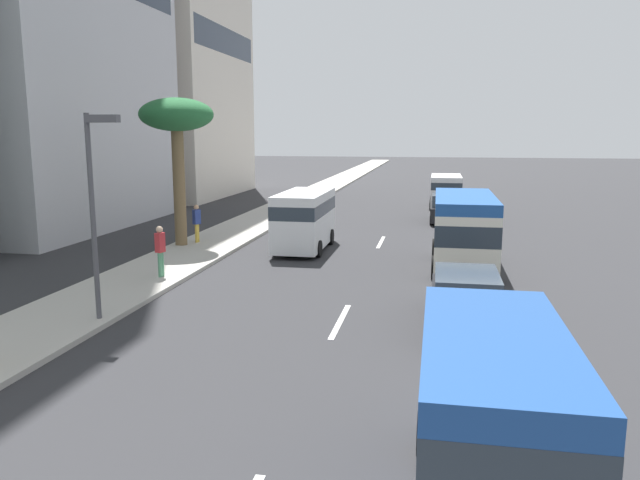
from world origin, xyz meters
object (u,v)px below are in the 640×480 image
(car_sixth, at_px, (447,209))
(minibus_lead, at_px, (464,229))
(van_second, at_px, (493,412))
(pedestrian_near_lamp, at_px, (197,221))
(palm_tree, at_px, (177,121))
(van_third, at_px, (304,217))
(car_fifth, at_px, (465,301))
(van_fourth, at_px, (446,189))
(street_lamp, at_px, (96,191))
(pedestrian_mid_block, at_px, (160,248))

(car_sixth, bearing_deg, minibus_lead, -178.06)
(van_second, height_order, pedestrian_near_lamp, van_second)
(palm_tree, bearing_deg, van_second, -145.73)
(pedestrian_near_lamp, xyz_separation_m, palm_tree, (-0.75, 0.47, 4.56))
(van_third, bearing_deg, pedestrian_near_lamp, -91.77)
(van_second, xyz_separation_m, car_fifth, (8.28, -0.03, -0.73))
(van_fourth, distance_m, car_sixth, 6.88)
(van_third, distance_m, van_fourth, 17.96)
(van_second, height_order, street_lamp, street_lamp)
(van_third, relative_size, street_lamp, 0.92)
(pedestrian_mid_block, bearing_deg, van_third, 164.78)
(car_fifth, xyz_separation_m, pedestrian_mid_block, (3.51, 10.35, 0.42))
(pedestrian_mid_block, bearing_deg, car_fifth, 85.62)
(pedestrian_near_lamp, xyz_separation_m, pedestrian_mid_block, (-6.80, -1.37, 0.04))
(van_second, bearing_deg, car_fifth, -0.19)
(car_fifth, height_order, street_lamp, street_lamp)
(car_sixth, relative_size, pedestrian_mid_block, 2.31)
(car_sixth, bearing_deg, car_fifth, -179.42)
(van_fourth, bearing_deg, pedestrian_near_lamp, 145.24)
(car_fifth, bearing_deg, van_third, 32.93)
(van_second, height_order, car_fifth, van_second)
(car_sixth, height_order, palm_tree, palm_tree)
(minibus_lead, relative_size, van_fourth, 1.34)
(minibus_lead, height_order, street_lamp, street_lamp)
(van_third, bearing_deg, car_fifth, 32.93)
(van_third, relative_size, pedestrian_near_lamp, 2.91)
(car_fifth, xyz_separation_m, street_lamp, (-1.44, 9.75, 2.92))
(car_fifth, bearing_deg, pedestrian_near_lamp, 48.65)
(van_third, height_order, van_fourth, van_third)
(van_third, bearing_deg, minibus_lead, 68.08)
(van_fourth, xyz_separation_m, palm_tree, (-17.38, 12.00, 4.38))
(van_second, distance_m, van_fourth, 35.22)
(van_third, bearing_deg, palm_tree, -83.94)
(street_lamp, bearing_deg, minibus_lead, -48.39)
(minibus_lead, xyz_separation_m, street_lamp, (-8.86, 9.97, 2.10))
(van_fourth, height_order, street_lamp, street_lamp)
(van_third, relative_size, van_fourth, 1.09)
(van_third, xyz_separation_m, palm_tree, (-0.60, 5.61, 4.20))
(street_lamp, bearing_deg, van_second, -125.13)
(van_second, height_order, van_third, van_second)
(van_third, bearing_deg, van_second, 19.56)
(pedestrian_near_lamp, distance_m, street_lamp, 12.19)
(car_fifth, xyz_separation_m, palm_tree, (9.56, 12.18, 4.94))
(car_fifth, bearing_deg, car_sixth, 0.58)
(pedestrian_mid_block, bearing_deg, palm_tree, -148.74)
(car_fifth, relative_size, pedestrian_mid_block, 2.49)
(van_second, xyz_separation_m, palm_tree, (17.84, 12.16, 4.20))
(van_fourth, xyz_separation_m, street_lamp, (-28.38, 9.57, 2.37))
(minibus_lead, xyz_separation_m, car_fifth, (-7.42, 0.22, -0.82))
(minibus_lead, height_order, van_fourth, minibus_lead)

